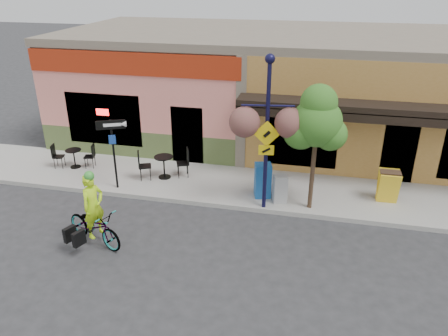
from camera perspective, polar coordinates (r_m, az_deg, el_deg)
name	(u,v)px	position (r m, az deg, el deg)	size (l,w,h in m)	color
ground	(252,221)	(13.09, 3.65, -6.86)	(90.00, 90.00, 0.00)	#2D2D30
sidewalk	(261,188)	(14.78, 4.91, -2.65)	(24.00, 3.00, 0.15)	#9E9B93
curb	(255,209)	(13.52, 4.03, -5.40)	(24.00, 0.12, 0.15)	#A8A59E
building	(281,86)	(19.17, 7.52, 10.60)	(18.20, 8.20, 4.50)	#F18577
bicycle	(95,226)	(12.33, -16.56, -7.29)	(0.68, 1.96, 1.03)	maroon
cyclist_rider	(94,214)	(12.12, -16.56, -5.80)	(0.65, 0.43, 1.79)	#C6FF1A
lamp_post	(267,136)	(12.56, 5.60, 4.22)	(1.48, 0.59, 4.64)	#121135
one_way_sign	(114,155)	(14.57, -14.17, 1.70)	(0.91, 0.20, 2.37)	black
cafe_set_left	(74,156)	(16.83, -19.01, 1.51)	(1.50, 0.75, 0.90)	black
cafe_set_right	(164,164)	(15.23, -7.86, 0.54)	(1.73, 0.86, 1.04)	black
newspaper_box_blue	(263,180)	(13.88, 5.09, -1.62)	(0.50, 0.45, 1.12)	#1B59A6
newspaper_box_grey	(280,189)	(13.69, 7.31, -2.68)	(0.41, 0.37, 0.89)	#A5A5A5
street_tree	(315,149)	(12.88, 11.76, 2.50)	(1.51, 1.51, 3.87)	#3D7A26
sandwich_board	(389,189)	(14.30, 20.74, -2.61)	(0.62, 0.45, 1.03)	yellow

